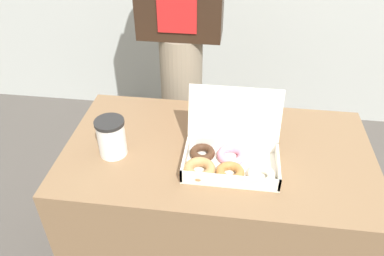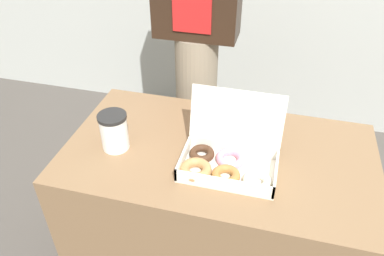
% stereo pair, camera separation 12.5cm
% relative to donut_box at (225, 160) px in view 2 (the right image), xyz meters
% --- Properties ---
extents(table, '(1.11, 0.61, 0.72)m').
position_rel_donut_box_xyz_m(table, '(-0.04, 0.08, -0.40)').
color(table, brown).
rests_on(table, ground_plane).
extents(donut_box, '(0.32, 0.25, 0.24)m').
position_rel_donut_box_xyz_m(donut_box, '(0.00, 0.00, 0.00)').
color(donut_box, white).
rests_on(donut_box, table).
extents(coffee_cup, '(0.10, 0.10, 0.14)m').
position_rel_donut_box_xyz_m(coffee_cup, '(-0.40, 0.01, 0.03)').
color(coffee_cup, white).
rests_on(coffee_cup, table).
extents(person_customer, '(0.36, 0.23, 1.76)m').
position_rel_donut_box_xyz_m(person_customer, '(-0.25, 0.60, 0.26)').
color(person_customer, gray).
rests_on(person_customer, ground_plane).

